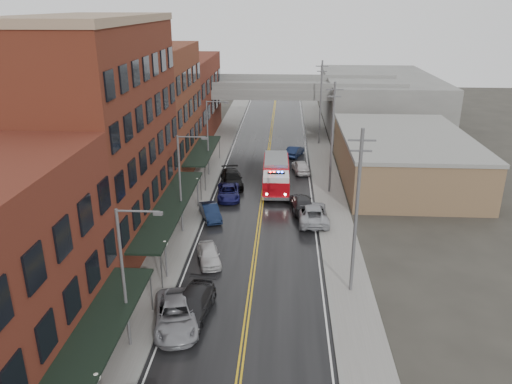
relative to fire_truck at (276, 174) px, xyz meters
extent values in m
cube|color=black|center=(-1.34, -5.75, -1.75)|extent=(11.00, 160.00, 0.02)
cube|color=slate|center=(-8.64, -5.75, -1.68)|extent=(3.00, 160.00, 0.15)
cube|color=slate|center=(5.96, -5.75, -1.68)|extent=(3.00, 160.00, 0.15)
cube|color=gray|center=(-6.99, -5.75, -1.68)|extent=(0.30, 160.00, 0.15)
cube|color=gray|center=(4.31, -5.75, -1.68)|extent=(0.30, 160.00, 0.15)
cube|color=#5E2819|center=(-14.64, -12.75, 7.24)|extent=(9.00, 20.00, 18.00)
cube|color=brown|center=(-14.64, 4.75, 5.74)|extent=(9.00, 15.00, 15.00)
cube|color=maroon|center=(-14.64, 22.25, 4.24)|extent=(9.00, 20.00, 12.00)
cube|color=#806245|center=(14.66, 4.25, 0.74)|extent=(14.00, 22.00, 5.00)
cube|color=slate|center=(16.66, 34.25, 2.24)|extent=(18.00, 30.00, 8.00)
cube|color=black|center=(-8.84, -31.75, 1.24)|extent=(2.60, 16.00, 0.18)
cylinder|color=slate|center=(-7.69, -24.15, -0.26)|extent=(0.10, 0.10, 3.00)
cube|color=black|center=(-8.84, -12.75, 1.24)|extent=(2.60, 18.00, 0.18)
cylinder|color=slate|center=(-7.69, -21.35, -0.26)|extent=(0.10, 0.10, 3.00)
cylinder|color=slate|center=(-7.69, -4.15, -0.26)|extent=(0.10, 0.10, 3.00)
cube|color=black|center=(-8.84, 4.75, 1.24)|extent=(2.60, 13.00, 0.18)
cylinder|color=slate|center=(-7.69, -1.35, -0.26)|extent=(0.10, 0.10, 3.00)
cylinder|color=slate|center=(-7.69, 10.85, -0.26)|extent=(0.10, 0.10, 3.00)
sphere|color=silver|center=(-7.74, -33.75, 1.14)|extent=(0.44, 0.44, 0.44)
cylinder|color=#59595B|center=(-7.74, -19.75, -0.36)|extent=(0.14, 0.14, 2.80)
sphere|color=silver|center=(-7.74, -19.75, 1.14)|extent=(0.44, 0.44, 0.44)
cylinder|color=#59595B|center=(-7.74, -5.75, -0.36)|extent=(0.14, 0.14, 2.80)
sphere|color=silver|center=(-7.74, -5.75, 1.14)|extent=(0.44, 0.44, 0.44)
cylinder|color=#59595B|center=(-8.14, -27.75, 2.74)|extent=(0.18, 0.18, 9.00)
cylinder|color=#59595B|center=(-6.94, -27.75, 7.14)|extent=(2.40, 0.12, 0.12)
cube|color=#59595B|center=(-5.84, -27.75, 7.04)|extent=(0.50, 0.22, 0.18)
cylinder|color=#59595B|center=(-8.14, -11.75, 2.74)|extent=(0.18, 0.18, 9.00)
cylinder|color=#59595B|center=(-6.94, -11.75, 7.14)|extent=(2.40, 0.12, 0.12)
cube|color=#59595B|center=(-5.84, -11.75, 7.04)|extent=(0.50, 0.22, 0.18)
cylinder|color=#59595B|center=(-8.14, 4.25, 2.74)|extent=(0.18, 0.18, 9.00)
cylinder|color=#59595B|center=(-6.94, 4.25, 7.14)|extent=(2.40, 0.12, 0.12)
cube|color=#59595B|center=(-5.84, 4.25, 7.04)|extent=(0.50, 0.22, 0.18)
cylinder|color=#59595B|center=(5.86, -20.75, 4.24)|extent=(0.24, 0.24, 12.00)
cube|color=#59595B|center=(5.86, -20.75, 9.44)|extent=(1.80, 0.12, 0.12)
cube|color=#59595B|center=(5.86, -20.75, 8.74)|extent=(1.40, 0.12, 0.12)
cylinder|color=#59595B|center=(5.86, -0.75, 4.24)|extent=(0.24, 0.24, 12.00)
cube|color=#59595B|center=(5.86, -0.75, 9.44)|extent=(1.80, 0.12, 0.12)
cube|color=#59595B|center=(5.86, -0.75, 8.74)|extent=(1.40, 0.12, 0.12)
cylinder|color=#59595B|center=(5.86, 19.25, 4.24)|extent=(0.24, 0.24, 12.00)
cube|color=#59595B|center=(5.86, 19.25, 9.44)|extent=(1.80, 0.12, 0.12)
cube|color=#59595B|center=(5.86, 19.25, 8.74)|extent=(1.40, 0.12, 0.12)
cube|color=slate|center=(-1.34, 26.25, 4.99)|extent=(40.00, 10.00, 1.50)
cube|color=slate|center=(-12.34, 26.25, 1.24)|extent=(1.60, 8.00, 6.00)
cube|color=slate|center=(9.66, 26.25, 1.24)|extent=(1.60, 8.00, 6.00)
cube|color=#A3070F|center=(-0.03, 1.40, -0.02)|extent=(2.93, 6.22, 2.35)
cube|color=#A3070F|center=(0.07, -2.96, -0.36)|extent=(2.86, 2.97, 1.68)
cube|color=silver|center=(0.07, -2.96, 0.76)|extent=(2.72, 2.74, 0.56)
cube|color=black|center=(0.06, -2.74, -0.02)|extent=(2.86, 1.85, 0.90)
cube|color=slate|center=(-0.03, 1.40, 1.32)|extent=(2.64, 5.76, 0.34)
cube|color=black|center=(0.07, -2.96, 1.13)|extent=(1.80, 0.35, 0.16)
sphere|color=#FF0C0C|center=(-0.55, -2.97, 1.22)|extent=(0.22, 0.22, 0.22)
sphere|color=#1933FF|center=(0.68, -2.95, 1.22)|extent=(0.22, 0.22, 0.22)
cylinder|color=black|center=(-1.16, -3.10, -1.20)|extent=(1.13, 0.42, 1.12)
cylinder|color=black|center=(1.30, -3.04, -1.20)|extent=(1.13, 0.42, 1.12)
cylinder|color=black|center=(-1.25, 0.82, -1.20)|extent=(1.13, 0.42, 1.12)
cylinder|color=black|center=(1.21, 0.87, -1.20)|extent=(1.13, 0.42, 1.12)
cylinder|color=black|center=(-1.31, 3.61, -1.20)|extent=(1.13, 0.42, 1.12)
cylinder|color=black|center=(1.15, 3.67, -1.20)|extent=(1.13, 0.42, 1.12)
imported|color=gray|center=(-5.80, -25.55, -0.95)|extent=(3.89, 6.26, 1.61)
imported|color=black|center=(-4.94, -24.45, -0.95)|extent=(2.92, 5.78, 1.61)
imported|color=silver|center=(-4.94, -17.11, -1.07)|extent=(2.65, 4.35, 1.38)
imported|color=#0E1832|center=(-6.07, -8.55, -1.06)|extent=(2.83, 4.49, 1.40)
imported|color=#13134A|center=(-4.94, -3.10, -1.06)|extent=(2.88, 5.26, 1.40)
imported|color=black|center=(-5.01, 0.75, -0.94)|extent=(3.34, 5.99, 1.64)
imported|color=#A4A6AC|center=(3.66, -8.53, -0.92)|extent=(3.01, 6.12, 1.67)
imported|color=#252528|center=(2.71, -5.95, -0.99)|extent=(2.81, 5.54, 1.54)
imported|color=silver|center=(2.91, 6.05, -1.00)|extent=(2.46, 4.66, 1.51)
imported|color=black|center=(2.26, 12.90, -1.04)|extent=(2.79, 4.60, 1.43)
camera|label=1|loc=(0.94, -52.13, 17.69)|focal=35.00mm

